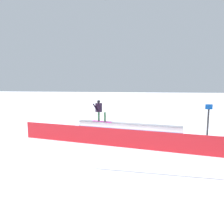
# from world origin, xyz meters

# --- Properties ---
(ground_plane) EXTENTS (120.00, 120.00, 0.00)m
(ground_plane) POSITION_xyz_m (0.00, 0.00, 0.00)
(ground_plane) COLOR white
(grind_box) EXTENTS (7.00, 1.68, 0.52)m
(grind_box) POSITION_xyz_m (0.00, 0.00, 0.24)
(grind_box) COLOR white
(grind_box) RESTS_ON ground_plane
(snowboarder) EXTENTS (1.48, 0.72, 1.49)m
(snowboarder) POSITION_xyz_m (1.98, -0.36, 1.33)
(snowboarder) COLOR #C61C97
(snowboarder) RESTS_ON grind_box
(safety_fence) EXTENTS (11.19, 1.98, 0.92)m
(safety_fence) POSITION_xyz_m (0.00, 3.56, 0.46)
(safety_fence) COLOR red
(safety_fence) RESTS_ON ground_plane
(trail_marker) EXTENTS (0.40, 0.10, 1.93)m
(trail_marker) POSITION_xyz_m (-4.83, 0.63, 1.03)
(trail_marker) COLOR #262628
(trail_marker) RESTS_ON ground_plane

